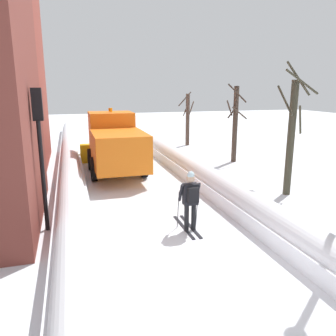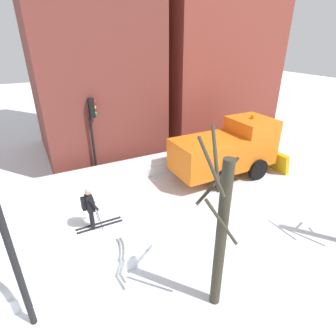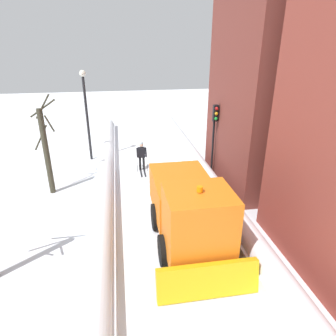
{
  "view_description": "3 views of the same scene",
  "coord_description": "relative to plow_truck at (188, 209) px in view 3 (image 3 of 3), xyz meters",
  "views": [
    {
      "loc": [
        -2.67,
        -6.14,
        4.13
      ],
      "look_at": [
        0.7,
        5.39,
        1.26
      ],
      "focal_mm": 36.05,
      "sensor_mm": 36.0,
      "label": 1
    },
    {
      "loc": [
        9.57,
        1.18,
        6.8
      ],
      "look_at": [
        -0.72,
        6.6,
        1.12
      ],
      "focal_mm": 29.36,
      "sensor_mm": 36.0,
      "label": 2
    },
    {
      "loc": [
        1.77,
        19.49,
        7.28
      ],
      "look_at": [
        -0.46,
        6.22,
        1.55
      ],
      "focal_mm": 31.65,
      "sensor_mm": 36.0,
      "label": 3
    }
  ],
  "objects": [
    {
      "name": "street_lamp",
      "position": [
        4.37,
        -9.82,
        2.11
      ],
      "size": [
        0.4,
        0.4,
        5.74
      ],
      "color": "black",
      "rests_on": "ground"
    },
    {
      "name": "snowbank_left",
      "position": [
        -2.15,
        -0.08,
        -1.06
      ],
      "size": [
        1.1,
        36.0,
        0.98
      ],
      "color": "white",
      "rests_on": "ground"
    },
    {
      "name": "plow_truck",
      "position": [
        0.0,
        0.0,
        0.0
      ],
      "size": [
        3.2,
        5.98,
        3.12
      ],
      "color": "orange",
      "rests_on": "ground"
    },
    {
      "name": "bare_tree_near",
      "position": [
        6.04,
        -5.26,
        0.89
      ],
      "size": [
        1.31,
        1.17,
        5.07
      ],
      "color": "#393629",
      "rests_on": "ground"
    },
    {
      "name": "traffic_light_pole",
      "position": [
        -2.9,
        -6.13,
        1.43
      ],
      "size": [
        0.28,
        0.42,
        4.13
      ],
      "color": "black",
      "rests_on": "ground"
    },
    {
      "name": "snowbank_right",
      "position": [
        3.34,
        -0.08,
        -1.1
      ],
      "size": [
        1.1,
        36.0,
        0.93
      ],
      "color": "white",
      "rests_on": "ground"
    },
    {
      "name": "skier",
      "position": [
        1.16,
        -7.48,
        -0.48
      ],
      "size": [
        0.62,
        1.8,
        1.81
      ],
      "color": "black",
      "rests_on": "ground"
    },
    {
      "name": "ground_plane",
      "position": [
        0.6,
        -0.08,
        -1.48
      ],
      "size": [
        80.0,
        80.0,
        0.0
      ],
      "primitive_type": "plane",
      "color": "white"
    }
  ]
}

